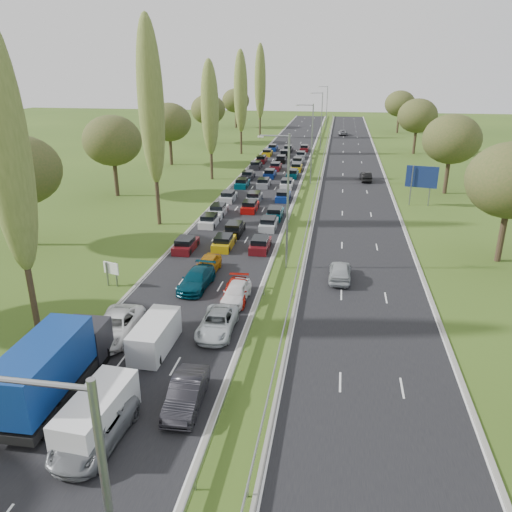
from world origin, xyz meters
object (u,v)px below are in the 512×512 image
at_px(near_car_2, 115,326).
at_px(white_van_front, 100,411).
at_px(white_van_rear, 156,334).
at_px(blue_lorry, 54,366).
at_px(direction_sign, 422,179).
at_px(info_sign, 111,271).

relative_size(near_car_2, white_van_front, 1.09).
bearing_deg(white_van_front, white_van_rear, 93.19).
distance_m(blue_lorry, direction_sign, 52.03).
distance_m(near_car_2, info_sign, 8.78).
bearing_deg(info_sign, white_van_front, -67.31).
xyz_separation_m(blue_lorry, info_sign, (-3.43, 14.59, -0.62)).
bearing_deg(direction_sign, white_van_rear, -118.79).
relative_size(white_van_rear, info_sign, 2.37).
bearing_deg(white_van_rear, blue_lorry, -120.99).
height_order(info_sign, direction_sign, direction_sign).
xyz_separation_m(near_car_2, blue_lorry, (-0.36, -6.69, 1.17)).
distance_m(blue_lorry, white_van_rear, 6.93).
relative_size(near_car_2, blue_lorry, 0.64).
bearing_deg(white_van_front, direction_sign, 69.09).
xyz_separation_m(near_car_2, info_sign, (-3.79, 7.90, 0.55)).
height_order(near_car_2, white_van_rear, white_van_rear).
relative_size(info_sign, direction_sign, 0.40).
height_order(blue_lorry, direction_sign, direction_sign).
bearing_deg(white_van_front, info_sign, 116.47).
xyz_separation_m(near_car_2, direction_sign, (25.01, 38.71, 2.75)).
relative_size(white_van_front, info_sign, 2.53).
relative_size(blue_lorry, direction_sign, 1.75).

